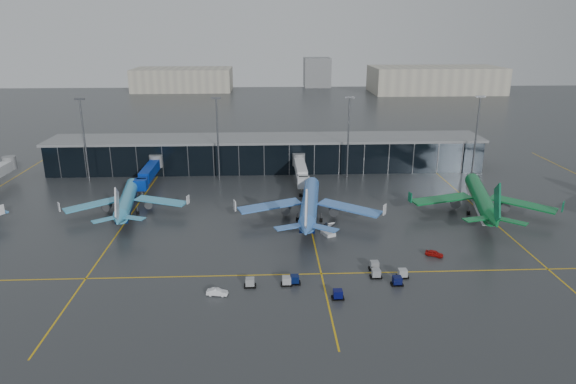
{
  "coord_description": "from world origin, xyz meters",
  "views": [
    {
      "loc": [
        -0.42,
        -104.17,
        45.92
      ],
      "look_at": [
        5.0,
        18.0,
        6.0
      ],
      "focal_mm": 32.0,
      "sensor_mm": 36.0,
      "label": 1
    }
  ],
  "objects_px": {
    "airliner_arkefly": "(126,192)",
    "baggage_carts": "(341,279)",
    "airliner_klm_near": "(310,194)",
    "mobile_airstair": "(328,232)",
    "service_van_white": "(217,292)",
    "service_van_red": "(434,253)",
    "airliner_aer_lingus": "(482,189)"
  },
  "relations": [
    {
      "from": "airliner_aer_lingus",
      "to": "baggage_carts",
      "type": "bearing_deg",
      "value": -125.07
    },
    {
      "from": "baggage_carts",
      "to": "service_van_white",
      "type": "distance_m",
      "value": 22.94
    },
    {
      "from": "airliner_arkefly",
      "to": "airliner_aer_lingus",
      "type": "relative_size",
      "value": 0.86
    },
    {
      "from": "airliner_arkefly",
      "to": "airliner_aer_lingus",
      "type": "height_order",
      "value": "airliner_aer_lingus"
    },
    {
      "from": "service_van_white",
      "to": "airliner_arkefly",
      "type": "bearing_deg",
      "value": 39.83
    },
    {
      "from": "airliner_klm_near",
      "to": "service_van_red",
      "type": "relative_size",
      "value": 11.52
    },
    {
      "from": "airliner_klm_near",
      "to": "mobile_airstair",
      "type": "distance_m",
      "value": 12.65
    },
    {
      "from": "airliner_klm_near",
      "to": "service_van_white",
      "type": "distance_m",
      "value": 42.62
    },
    {
      "from": "airliner_arkefly",
      "to": "baggage_carts",
      "type": "relative_size",
      "value": 1.17
    },
    {
      "from": "mobile_airstair",
      "to": "service_van_red",
      "type": "xyz_separation_m",
      "value": [
        20.76,
        -12.26,
        -0.14
      ]
    },
    {
      "from": "service_van_white",
      "to": "service_van_red",
      "type": "bearing_deg",
      "value": -63.37
    },
    {
      "from": "baggage_carts",
      "to": "service_van_white",
      "type": "relative_size",
      "value": 8.27
    },
    {
      "from": "baggage_carts",
      "to": "service_van_red",
      "type": "xyz_separation_m",
      "value": [
        21.17,
        10.68,
        -0.13
      ]
    },
    {
      "from": "service_van_red",
      "to": "service_van_white",
      "type": "height_order",
      "value": "service_van_red"
    },
    {
      "from": "airliner_klm_near",
      "to": "baggage_carts",
      "type": "distance_m",
      "value": 34.31
    },
    {
      "from": "airliner_klm_near",
      "to": "baggage_carts",
      "type": "xyz_separation_m",
      "value": [
        2.97,
        -33.7,
        -5.74
      ]
    },
    {
      "from": "service_van_red",
      "to": "service_van_white",
      "type": "distance_m",
      "value": 46.1
    },
    {
      "from": "airliner_klm_near",
      "to": "mobile_airstair",
      "type": "bearing_deg",
      "value": -65.45
    },
    {
      "from": "baggage_carts",
      "to": "service_van_red",
      "type": "relative_size",
      "value": 8.49
    },
    {
      "from": "airliner_aer_lingus",
      "to": "service_van_red",
      "type": "distance_m",
      "value": 32.44
    },
    {
      "from": "airliner_aer_lingus",
      "to": "service_van_white",
      "type": "distance_m",
      "value": 74.98
    },
    {
      "from": "baggage_carts",
      "to": "mobile_airstair",
      "type": "height_order",
      "value": "mobile_airstair"
    },
    {
      "from": "airliner_arkefly",
      "to": "airliner_aer_lingus",
      "type": "xyz_separation_m",
      "value": [
        89.99,
        -4.14,
        0.9
      ]
    },
    {
      "from": "airliner_aer_lingus",
      "to": "baggage_carts",
      "type": "xyz_separation_m",
      "value": [
        -40.85,
        -35.79,
        -5.74
      ]
    },
    {
      "from": "mobile_airstair",
      "to": "service_van_red",
      "type": "distance_m",
      "value": 24.11
    },
    {
      "from": "airliner_arkefly",
      "to": "service_van_white",
      "type": "distance_m",
      "value": 51.24
    },
    {
      "from": "airliner_klm_near",
      "to": "service_van_white",
      "type": "relative_size",
      "value": 11.22
    },
    {
      "from": "airliner_aer_lingus",
      "to": "service_van_red",
      "type": "xyz_separation_m",
      "value": [
        -19.68,
        -25.11,
        -5.88
      ]
    },
    {
      "from": "airliner_klm_near",
      "to": "airliner_aer_lingus",
      "type": "height_order",
      "value": "airliner_aer_lingus"
    },
    {
      "from": "service_van_red",
      "to": "service_van_white",
      "type": "xyz_separation_m",
      "value": [
        -43.82,
        -14.32,
        -0.0
      ]
    },
    {
      "from": "service_van_red",
      "to": "service_van_white",
      "type": "relative_size",
      "value": 0.97
    },
    {
      "from": "baggage_carts",
      "to": "airliner_klm_near",
      "type": "bearing_deg",
      "value": 95.04
    }
  ]
}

